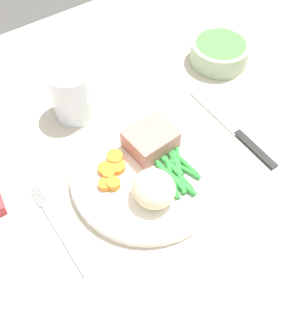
{
  "coord_description": "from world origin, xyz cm",
  "views": [
    {
      "loc": [
        -16.66,
        -28.3,
        51.85
      ],
      "look_at": [
        1.71,
        -1.37,
        4.6
      ],
      "focal_mm": 41.08,
      "sensor_mm": 36.0,
      "label": 1
    }
  ],
  "objects_px": {
    "meat_portion": "(150,140)",
    "knife": "(234,129)",
    "fork": "(59,229)",
    "water_glass": "(74,95)",
    "dinner_plate": "(147,175)",
    "salad_bowl": "(220,51)"
  },
  "relations": [
    {
      "from": "water_glass",
      "to": "salad_bowl",
      "type": "height_order",
      "value": "water_glass"
    },
    {
      "from": "knife",
      "to": "water_glass",
      "type": "height_order",
      "value": "water_glass"
    },
    {
      "from": "knife",
      "to": "water_glass",
      "type": "distance_m",
      "value": 0.28
    },
    {
      "from": "meat_portion",
      "to": "salad_bowl",
      "type": "distance_m",
      "value": 0.26
    },
    {
      "from": "dinner_plate",
      "to": "water_glass",
      "type": "height_order",
      "value": "water_glass"
    },
    {
      "from": "meat_portion",
      "to": "water_glass",
      "type": "bearing_deg",
      "value": 110.56
    },
    {
      "from": "knife",
      "to": "meat_portion",
      "type": "bearing_deg",
      "value": 168.05
    },
    {
      "from": "meat_portion",
      "to": "knife",
      "type": "distance_m",
      "value": 0.15
    },
    {
      "from": "fork",
      "to": "knife",
      "type": "relative_size",
      "value": 0.81
    },
    {
      "from": "dinner_plate",
      "to": "knife",
      "type": "bearing_deg",
      "value": -0.93
    },
    {
      "from": "meat_portion",
      "to": "knife",
      "type": "bearing_deg",
      "value": -15.43
    },
    {
      "from": "water_glass",
      "to": "dinner_plate",
      "type": "bearing_deg",
      "value": -82.72
    },
    {
      "from": "dinner_plate",
      "to": "knife",
      "type": "relative_size",
      "value": 1.14
    },
    {
      "from": "meat_portion",
      "to": "fork",
      "type": "relative_size",
      "value": 0.43
    },
    {
      "from": "dinner_plate",
      "to": "meat_portion",
      "type": "distance_m",
      "value": 0.05
    },
    {
      "from": "knife",
      "to": "water_glass",
      "type": "xyz_separation_m",
      "value": [
        -0.2,
        0.19,
        0.04
      ]
    },
    {
      "from": "meat_portion",
      "to": "water_glass",
      "type": "distance_m",
      "value": 0.16
    },
    {
      "from": "dinner_plate",
      "to": "meat_portion",
      "type": "xyz_separation_m",
      "value": [
        0.03,
        0.04,
        0.03
      ]
    },
    {
      "from": "dinner_plate",
      "to": "salad_bowl",
      "type": "relative_size",
      "value": 2.11
    },
    {
      "from": "fork",
      "to": "water_glass",
      "type": "bearing_deg",
      "value": 52.94
    },
    {
      "from": "salad_bowl",
      "to": "knife",
      "type": "bearing_deg",
      "value": -121.62
    },
    {
      "from": "water_glass",
      "to": "knife",
      "type": "bearing_deg",
      "value": -43.14
    }
  ]
}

